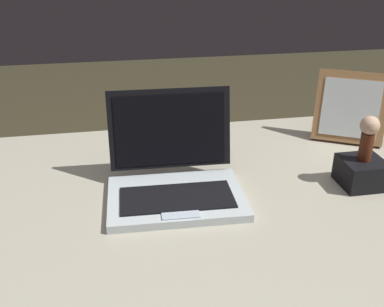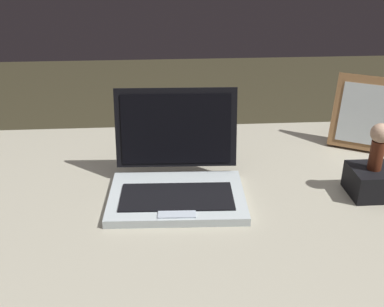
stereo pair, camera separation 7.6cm
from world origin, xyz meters
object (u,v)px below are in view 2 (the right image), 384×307
(laptop_front, at_px, (177,176))
(figurine, at_px, (379,143))
(photo_frame, at_px, (370,114))
(figurine_stand, at_px, (371,182))

(laptop_front, distance_m, figurine, 0.36)
(laptop_front, relative_size, figurine, 2.84)
(photo_frame, xyz_separation_m, figurine, (-0.07, -0.20, 0.02))
(laptop_front, bearing_deg, figurine_stand, -4.57)
(photo_frame, bearing_deg, laptop_front, -158.14)
(photo_frame, relative_size, figurine_stand, 2.09)
(laptop_front, bearing_deg, photo_frame, 21.86)
(laptop_front, relative_size, figurine_stand, 3.14)
(photo_frame, distance_m, figurine, 0.21)
(photo_frame, distance_m, figurine_stand, 0.22)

